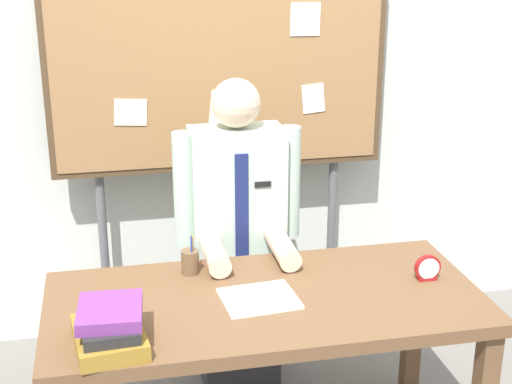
{
  "coord_description": "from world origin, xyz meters",
  "views": [
    {
      "loc": [
        -0.53,
        -2.38,
        2.0
      ],
      "look_at": [
        0.0,
        0.17,
        1.08
      ],
      "focal_mm": 51.77,
      "sensor_mm": 36.0,
      "label": 1
    }
  ],
  "objects_px": {
    "desk_clock": "(428,269)",
    "open_notebook": "(259,299)",
    "desk": "(266,319)",
    "bulletin_board": "(219,65)",
    "person": "(238,251)",
    "book_stack": "(109,327)",
    "pen_holder": "(190,262)"
  },
  "relations": [
    {
      "from": "open_notebook",
      "to": "desk",
      "type": "bearing_deg",
      "value": 35.03
    },
    {
      "from": "bulletin_board",
      "to": "book_stack",
      "type": "bearing_deg",
      "value": -114.75
    },
    {
      "from": "open_notebook",
      "to": "pen_holder",
      "type": "height_order",
      "value": "pen_holder"
    },
    {
      "from": "person",
      "to": "bulletin_board",
      "type": "distance_m",
      "value": 0.87
    },
    {
      "from": "desk",
      "to": "desk_clock",
      "type": "distance_m",
      "value": 0.66
    },
    {
      "from": "desk_clock",
      "to": "open_notebook",
      "type": "bearing_deg",
      "value": -177.3
    },
    {
      "from": "bulletin_board",
      "to": "book_stack",
      "type": "height_order",
      "value": "bulletin_board"
    },
    {
      "from": "bulletin_board",
      "to": "pen_holder",
      "type": "xyz_separation_m",
      "value": [
        -0.25,
        -0.75,
        -0.64
      ]
    },
    {
      "from": "person",
      "to": "desk_clock",
      "type": "relative_size",
      "value": 14.03
    },
    {
      "from": "desk",
      "to": "bulletin_board",
      "type": "relative_size",
      "value": 0.82
    },
    {
      "from": "desk_clock",
      "to": "pen_holder",
      "type": "xyz_separation_m",
      "value": [
        -0.89,
        0.25,
        0.0
      ]
    },
    {
      "from": "book_stack",
      "to": "open_notebook",
      "type": "height_order",
      "value": "book_stack"
    },
    {
      "from": "book_stack",
      "to": "open_notebook",
      "type": "distance_m",
      "value": 0.58
    },
    {
      "from": "desk_clock",
      "to": "pen_holder",
      "type": "relative_size",
      "value": 0.64
    },
    {
      "from": "desk",
      "to": "book_stack",
      "type": "height_order",
      "value": "book_stack"
    },
    {
      "from": "person",
      "to": "desk_clock",
      "type": "height_order",
      "value": "person"
    },
    {
      "from": "person",
      "to": "bulletin_board",
      "type": "xyz_separation_m",
      "value": [
        0.0,
        0.44,
        0.75
      ]
    },
    {
      "from": "desk",
      "to": "person",
      "type": "height_order",
      "value": "person"
    },
    {
      "from": "book_stack",
      "to": "desk_clock",
      "type": "distance_m",
      "value": 1.23
    },
    {
      "from": "book_stack",
      "to": "pen_holder",
      "type": "xyz_separation_m",
      "value": [
        0.32,
        0.48,
        -0.01
      ]
    },
    {
      "from": "bulletin_board",
      "to": "desk",
      "type": "bearing_deg",
      "value": -90.01
    },
    {
      "from": "person",
      "to": "book_stack",
      "type": "relative_size",
      "value": 4.52
    },
    {
      "from": "desk",
      "to": "person",
      "type": "xyz_separation_m",
      "value": [
        0.0,
        0.57,
        0.03
      ]
    },
    {
      "from": "person",
      "to": "desk_clock",
      "type": "distance_m",
      "value": 0.86
    },
    {
      "from": "desk",
      "to": "desk_clock",
      "type": "relative_size",
      "value": 15.67
    },
    {
      "from": "desk",
      "to": "open_notebook",
      "type": "relative_size",
      "value": 5.97
    },
    {
      "from": "person",
      "to": "open_notebook",
      "type": "relative_size",
      "value": 5.34
    },
    {
      "from": "bulletin_board",
      "to": "desk_clock",
      "type": "height_order",
      "value": "bulletin_board"
    },
    {
      "from": "person",
      "to": "book_stack",
      "type": "distance_m",
      "value": 0.98
    },
    {
      "from": "desk",
      "to": "bulletin_board",
      "type": "bearing_deg",
      "value": 89.99
    },
    {
      "from": "book_stack",
      "to": "desk_clock",
      "type": "relative_size",
      "value": 3.11
    },
    {
      "from": "bulletin_board",
      "to": "book_stack",
      "type": "xyz_separation_m",
      "value": [
        -0.57,
        -1.23,
        -0.62
      ]
    }
  ]
}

